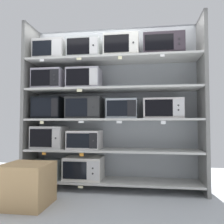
{
  "coord_description": "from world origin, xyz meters",
  "views": [
    {
      "loc": [
        0.5,
        -3.48,
        0.97
      ],
      "look_at": [
        0.0,
        0.0,
        1.15
      ],
      "focal_mm": 37.75,
      "sensor_mm": 36.0,
      "label": 1
    }
  ],
  "objects_px": {
    "microwave_0": "(48,169)",
    "microwave_4": "(49,108)",
    "microwave_5": "(85,108)",
    "shipping_carton": "(27,184)",
    "microwave_2": "(50,137)",
    "microwave_10": "(51,51)",
    "microwave_13": "(163,46)",
    "microwave_9": "(84,79)",
    "microwave_8": "(50,80)",
    "microwave_6": "(122,109)",
    "microwave_3": "(85,140)",
    "microwave_1": "(84,168)",
    "microwave_12": "(122,47)",
    "microwave_11": "(85,50)",
    "microwave_7": "(163,109)"
  },
  "relations": [
    {
      "from": "microwave_6",
      "to": "microwave_13",
      "type": "height_order",
      "value": "microwave_13"
    },
    {
      "from": "microwave_3",
      "to": "microwave_11",
      "type": "xyz_separation_m",
      "value": [
        -0.01,
        -0.0,
        1.37
      ]
    },
    {
      "from": "microwave_6",
      "to": "shipping_carton",
      "type": "bearing_deg",
      "value": -142.74
    },
    {
      "from": "microwave_5",
      "to": "microwave_11",
      "type": "distance_m",
      "value": 0.9
    },
    {
      "from": "microwave_2",
      "to": "microwave_8",
      "type": "bearing_deg",
      "value": 179.87
    },
    {
      "from": "microwave_8",
      "to": "microwave_13",
      "type": "distance_m",
      "value": 1.8
    },
    {
      "from": "microwave_4",
      "to": "microwave_12",
      "type": "bearing_deg",
      "value": 0.01
    },
    {
      "from": "shipping_carton",
      "to": "microwave_2",
      "type": "bearing_deg",
      "value": 94.65
    },
    {
      "from": "microwave_0",
      "to": "microwave_4",
      "type": "bearing_deg",
      "value": -4.29
    },
    {
      "from": "microwave_10",
      "to": "microwave_12",
      "type": "xyz_separation_m",
      "value": [
        1.12,
        -0.0,
        0.01
      ]
    },
    {
      "from": "microwave_1",
      "to": "microwave_3",
      "type": "xyz_separation_m",
      "value": [
        0.01,
        -0.0,
        0.42
      ]
    },
    {
      "from": "microwave_0",
      "to": "microwave_11",
      "type": "xyz_separation_m",
      "value": [
        0.58,
        -0.0,
        1.82
      ]
    },
    {
      "from": "microwave_1",
      "to": "microwave_7",
      "type": "height_order",
      "value": "microwave_7"
    },
    {
      "from": "microwave_8",
      "to": "microwave_9",
      "type": "height_order",
      "value": "microwave_8"
    },
    {
      "from": "microwave_4",
      "to": "microwave_7",
      "type": "distance_m",
      "value": 1.74
    },
    {
      "from": "microwave_3",
      "to": "microwave_10",
      "type": "relative_size",
      "value": 0.98
    },
    {
      "from": "microwave_1",
      "to": "microwave_2",
      "type": "xyz_separation_m",
      "value": [
        -0.55,
        -0.0,
        0.45
      ]
    },
    {
      "from": "microwave_0",
      "to": "shipping_carton",
      "type": "xyz_separation_m",
      "value": [
        0.09,
        -0.81,
        -0.03
      ]
    },
    {
      "from": "microwave_4",
      "to": "microwave_8",
      "type": "relative_size",
      "value": 0.96
    },
    {
      "from": "microwave_13",
      "to": "microwave_2",
      "type": "bearing_deg",
      "value": -179.99
    },
    {
      "from": "microwave_1",
      "to": "microwave_4",
      "type": "xyz_separation_m",
      "value": [
        -0.57,
        -0.0,
        0.91
      ]
    },
    {
      "from": "microwave_6",
      "to": "microwave_10",
      "type": "distance_m",
      "value": 1.46
    },
    {
      "from": "microwave_8",
      "to": "microwave_10",
      "type": "bearing_deg",
      "value": 1.29
    },
    {
      "from": "microwave_2",
      "to": "microwave_7",
      "type": "bearing_deg",
      "value": -0.0
    },
    {
      "from": "microwave_6",
      "to": "shipping_carton",
      "type": "distance_m",
      "value": 1.63
    },
    {
      "from": "microwave_10",
      "to": "microwave_13",
      "type": "relative_size",
      "value": 0.84
    },
    {
      "from": "microwave_11",
      "to": "shipping_carton",
      "type": "xyz_separation_m",
      "value": [
        -0.49,
        -0.81,
        -1.86
      ]
    },
    {
      "from": "microwave_4",
      "to": "microwave_5",
      "type": "height_order",
      "value": "microwave_4"
    },
    {
      "from": "microwave_2",
      "to": "shipping_carton",
      "type": "distance_m",
      "value": 0.96
    },
    {
      "from": "microwave_9",
      "to": "microwave_7",
      "type": "bearing_deg",
      "value": -0.0
    },
    {
      "from": "microwave_6",
      "to": "microwave_13",
      "type": "distance_m",
      "value": 1.1
    },
    {
      "from": "microwave_0",
      "to": "microwave_10",
      "type": "height_order",
      "value": "microwave_10"
    },
    {
      "from": "microwave_9",
      "to": "microwave_13",
      "type": "distance_m",
      "value": 1.27
    },
    {
      "from": "microwave_1",
      "to": "microwave_4",
      "type": "bearing_deg",
      "value": -179.97
    },
    {
      "from": "microwave_0",
      "to": "microwave_11",
      "type": "distance_m",
      "value": 1.91
    },
    {
      "from": "microwave_3",
      "to": "microwave_8",
      "type": "relative_size",
      "value": 1.04
    },
    {
      "from": "microwave_9",
      "to": "microwave_13",
      "type": "xyz_separation_m",
      "value": [
        1.19,
        0.0,
        0.45
      ]
    },
    {
      "from": "microwave_5",
      "to": "microwave_2",
      "type": "bearing_deg",
      "value": 179.99
    },
    {
      "from": "microwave_6",
      "to": "microwave_8",
      "type": "bearing_deg",
      "value": -180.0
    },
    {
      "from": "microwave_4",
      "to": "microwave_7",
      "type": "height_order",
      "value": "microwave_4"
    },
    {
      "from": "microwave_11",
      "to": "microwave_12",
      "type": "bearing_deg",
      "value": 0.01
    },
    {
      "from": "microwave_7",
      "to": "microwave_10",
      "type": "xyz_separation_m",
      "value": [
        -1.72,
        0.0,
        0.92
      ]
    },
    {
      "from": "microwave_13",
      "to": "microwave_3",
      "type": "bearing_deg",
      "value": -179.99
    },
    {
      "from": "microwave_3",
      "to": "microwave_2",
      "type": "bearing_deg",
      "value": -179.99
    },
    {
      "from": "microwave_8",
      "to": "microwave_13",
      "type": "height_order",
      "value": "microwave_13"
    },
    {
      "from": "microwave_0",
      "to": "microwave_3",
      "type": "bearing_deg",
      "value": -0.01
    },
    {
      "from": "microwave_7",
      "to": "shipping_carton",
      "type": "relative_size",
      "value": 1.04
    },
    {
      "from": "microwave_3",
      "to": "microwave_9",
      "type": "xyz_separation_m",
      "value": [
        -0.01,
        -0.0,
        0.92
      ]
    },
    {
      "from": "microwave_6",
      "to": "shipping_carton",
      "type": "relative_size",
      "value": 0.82
    },
    {
      "from": "microwave_3",
      "to": "shipping_carton",
      "type": "distance_m",
      "value": 1.06
    }
  ]
}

